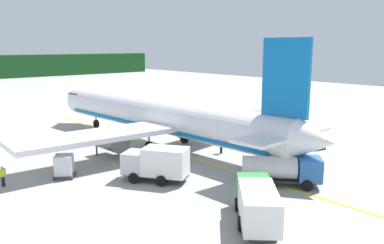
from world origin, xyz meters
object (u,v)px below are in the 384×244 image
object	(u,v)px
cargo_container_far	(64,166)
crew_loader_right	(96,146)
service_truck_baggage	(283,169)
cargo_container_near	(251,139)
crew_marshaller	(3,175)
airliner_foreground	(162,117)
service_truck_catering	(257,202)
service_truck_fuel	(157,163)
crew_loader_left	(221,144)
cargo_container_mid	(315,140)

from	to	relation	value
cargo_container_far	crew_loader_right	size ratio (longest dim) A/B	1.29
service_truck_baggage	cargo_container_near	bearing A→B (deg)	51.58
service_truck_baggage	crew_marshaller	xyz separation A→B (m)	(-17.15, 14.86, -0.40)
service_truck_baggage	crew_loader_right	bearing A→B (deg)	110.78
airliner_foreground	service_truck_catering	bearing A→B (deg)	-111.26
service_truck_baggage	cargo_container_far	distance (m)	18.54
cargo_container_near	crew_marshaller	bearing A→B (deg)	169.24
service_truck_baggage	cargo_container_near	world-z (taller)	service_truck_baggage
service_truck_fuel	crew_marshaller	world-z (taller)	service_truck_fuel
cargo_container_near	crew_loader_left	size ratio (longest dim) A/B	1.45
service_truck_catering	cargo_container_mid	distance (m)	21.56
service_truck_catering	cargo_container_far	bearing A→B (deg)	107.03
crew_marshaller	crew_loader_right	world-z (taller)	crew_loader_right
service_truck_baggage	cargo_container_far	size ratio (longest dim) A/B	2.64
service_truck_catering	cargo_container_mid	bearing A→B (deg)	22.23
cargo_container_mid	crew_loader_right	size ratio (longest dim) A/B	1.40
service_truck_catering	cargo_container_mid	xyz separation A→B (m)	(19.95, 8.15, -0.59)
service_truck_catering	cargo_container_near	bearing A→B (deg)	41.22
service_truck_catering	cargo_container_far	xyz separation A→B (m)	(-5.21, 17.00, -0.49)
airliner_foreground	cargo_container_far	distance (m)	13.71
airliner_foreground	service_truck_fuel	xyz separation A→B (m)	(-7.65, -9.30, -1.80)
service_truck_baggage	cargo_container_far	bearing A→B (deg)	132.23
service_truck_baggage	crew_marshaller	distance (m)	22.70
service_truck_catering	crew_loader_right	bearing A→B (deg)	89.15
airliner_foreground	service_truck_catering	distance (m)	21.83
service_truck_baggage	cargo_container_near	xyz separation A→B (m)	(8.00, 10.08, -0.52)
cargo_container_near	cargo_container_mid	world-z (taller)	cargo_container_mid
crew_marshaller	crew_loader_right	bearing A→B (deg)	18.40
crew_loader_left	crew_loader_right	bearing A→B (deg)	141.81
service_truck_baggage	crew_marshaller	world-z (taller)	service_truck_baggage
airliner_foreground	crew_marshaller	size ratio (longest dim) A/B	24.66
service_truck_baggage	cargo_container_mid	bearing A→B (deg)	21.00
cargo_container_far	crew_loader_left	size ratio (longest dim) A/B	1.36
crew_loader_left	crew_loader_right	distance (m)	13.03
crew_loader_right	service_truck_catering	bearing A→B (deg)	-90.85
cargo_container_far	crew_loader_left	xyz separation A→B (m)	(15.77, -3.52, -0.01)
service_truck_fuel	cargo_container_far	bearing A→B (deg)	132.08
service_truck_baggage	crew_loader_left	bearing A→B (deg)	72.01
service_truck_fuel	service_truck_baggage	xyz separation A→B (m)	(7.01, -7.69, -0.19)
airliner_foreground	crew_loader_left	bearing A→B (deg)	-68.45
crew_marshaller	crew_loader_right	distance (m)	10.78
crew_marshaller	cargo_container_far	bearing A→B (deg)	-13.62
airliner_foreground	service_truck_fuel	size ratio (longest dim) A/B	7.23
crew_loader_right	cargo_container_near	bearing A→B (deg)	-28.73
service_truck_baggage	cargo_container_mid	distance (m)	13.61
airliner_foreground	crew_loader_left	size ratio (longest dim) A/B	24.85
cargo_container_far	crew_marshaller	bearing A→B (deg)	166.38
cargo_container_near	cargo_container_mid	xyz separation A→B (m)	(4.70, -5.21, 0.03)
crew_loader_left	cargo_container_far	bearing A→B (deg)	167.43
service_truck_fuel	crew_loader_left	size ratio (longest dim) A/B	3.44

